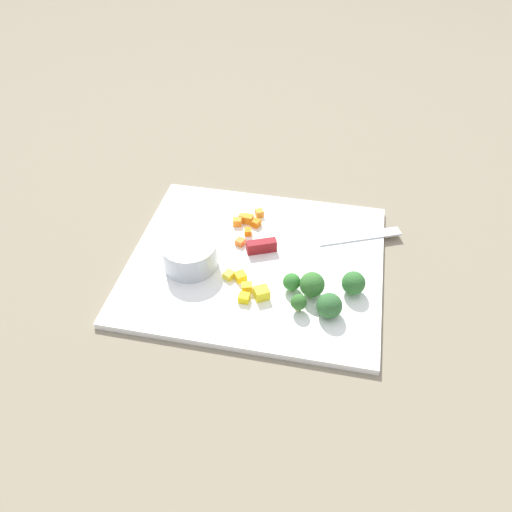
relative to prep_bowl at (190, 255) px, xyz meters
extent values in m
plane|color=gray|center=(0.11, 0.04, -0.04)|extent=(4.00, 4.00, 0.00)
cube|color=white|center=(0.11, 0.04, -0.03)|extent=(0.46, 0.40, 0.01)
cylinder|color=#B5BFC6|center=(0.00, 0.00, 0.00)|extent=(0.10, 0.10, 0.05)
cube|color=silver|center=(0.29, 0.14, -0.02)|extent=(0.16, 0.09, 0.00)
cube|color=maroon|center=(0.12, 0.06, -0.01)|extent=(0.06, 0.04, 0.02)
cube|color=orange|center=(0.09, 0.16, -0.02)|extent=(0.02, 0.02, 0.01)
cube|color=orange|center=(0.08, 0.10, -0.02)|extent=(0.02, 0.02, 0.01)
cube|color=orange|center=(0.06, 0.13, -0.02)|extent=(0.02, 0.02, 0.01)
cube|color=orange|center=(0.08, 0.14, -0.02)|extent=(0.02, 0.02, 0.02)
cube|color=orange|center=(0.06, 0.15, -0.02)|extent=(0.01, 0.01, 0.01)
cube|color=orange|center=(0.08, 0.07, -0.02)|extent=(0.02, 0.02, 0.01)
cube|color=orange|center=(0.09, 0.13, -0.02)|extent=(0.02, 0.02, 0.01)
cube|color=yellow|center=(0.10, -0.02, -0.02)|extent=(0.03, 0.03, 0.01)
cube|color=yellow|center=(0.07, -0.02, -0.02)|extent=(0.02, 0.02, 0.01)
cube|color=yellow|center=(0.14, -0.05, -0.01)|extent=(0.03, 0.03, 0.02)
cube|color=yellow|center=(0.12, -0.04, -0.02)|extent=(0.02, 0.02, 0.02)
cube|color=yellow|center=(0.11, -0.07, -0.02)|extent=(0.02, 0.02, 0.01)
cylinder|color=#86C25D|center=(0.22, -0.03, -0.02)|extent=(0.01, 0.01, 0.01)
sphere|color=#36702E|center=(0.22, -0.03, 0.00)|extent=(0.04, 0.04, 0.04)
cylinder|color=#97B164|center=(0.20, -0.07, -0.02)|extent=(0.01, 0.01, 0.01)
sphere|color=#306627|center=(0.20, -0.07, 0.00)|extent=(0.03, 0.03, 0.03)
cylinder|color=#83BF6C|center=(0.25, -0.07, -0.02)|extent=(0.01, 0.01, 0.01)
sphere|color=#316531|center=(0.25, -0.07, 0.00)|extent=(0.04, 0.04, 0.04)
cylinder|color=#91BF69|center=(0.19, -0.03, -0.02)|extent=(0.01, 0.01, 0.01)
sphere|color=#31782C|center=(0.19, -0.03, -0.01)|extent=(0.03, 0.03, 0.03)
cylinder|color=#83B261|center=(0.29, -0.01, -0.02)|extent=(0.01, 0.01, 0.01)
sphere|color=#316C2E|center=(0.29, -0.01, 0.00)|extent=(0.04, 0.04, 0.04)
camera|label=1|loc=(0.25, -0.63, 0.62)|focal=36.05mm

